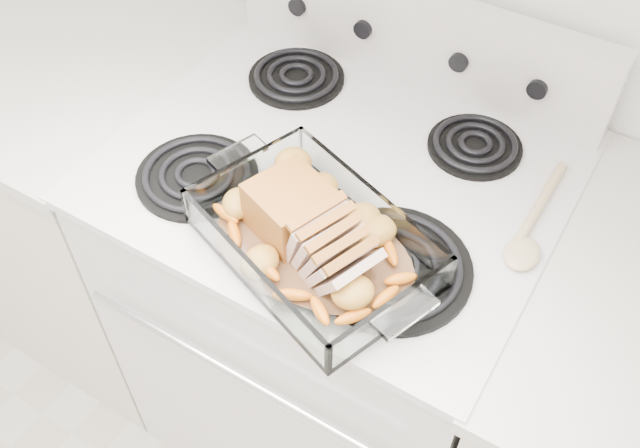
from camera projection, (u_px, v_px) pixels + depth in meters
The scene contains 6 objects.
electric_range at pixel (335, 307), 1.60m from camera, with size 0.78×0.70×1.12m.
counter_left at pixel (113, 199), 1.84m from camera, with size 0.58×0.68×0.93m.
baking_dish at pixel (313, 245), 1.10m from camera, with size 0.37×0.24×0.07m.
pork_roast at pixel (301, 226), 1.08m from camera, with size 0.23×0.11×0.09m.
roast_vegetables at pixel (323, 225), 1.11m from camera, with size 0.36×0.20×0.04m.
wooden_spoon at pixel (531, 230), 1.14m from camera, with size 0.06×0.26×0.02m.
Camera 1 is at (0.44, 0.87, 1.82)m, focal length 40.00 mm.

